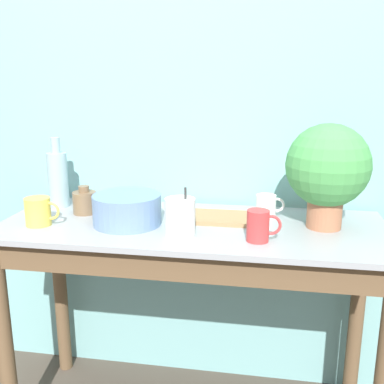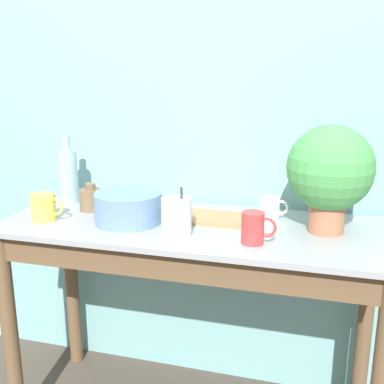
{
  "view_description": "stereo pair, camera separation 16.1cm",
  "coord_description": "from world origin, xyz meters",
  "px_view_note": "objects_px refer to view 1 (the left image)",
  "views": [
    {
      "loc": [
        0.26,
        -1.26,
        1.35
      ],
      "look_at": [
        0.0,
        0.28,
        0.96
      ],
      "focal_mm": 42.0,
      "sensor_mm": 36.0,
      "label": 1
    },
    {
      "loc": [
        0.42,
        -1.23,
        1.35
      ],
      "look_at": [
        0.0,
        0.28,
        0.96
      ],
      "focal_mm": 42.0,
      "sensor_mm": 36.0,
      "label": 2
    }
  ],
  "objects_px": {
    "potted_plant": "(328,168)",
    "mug_red": "(259,226)",
    "bottle_tall": "(58,178)",
    "utensil_cup": "(180,217)",
    "bowl_wash_large": "(127,209)",
    "mug_yellow": "(39,211)",
    "mug_white": "(267,205)",
    "bottle_short": "(85,202)",
    "bowl_small_steel": "(126,202)",
    "tray_board": "(214,217)"
  },
  "relations": [
    {
      "from": "potted_plant",
      "to": "mug_red",
      "type": "distance_m",
      "value": 0.33
    },
    {
      "from": "bottle_tall",
      "to": "utensil_cup",
      "type": "bearing_deg",
      "value": -25.39
    },
    {
      "from": "bowl_wash_large",
      "to": "mug_yellow",
      "type": "relative_size",
      "value": 1.92
    },
    {
      "from": "mug_red",
      "to": "bottle_tall",
      "type": "bearing_deg",
      "value": 161.34
    },
    {
      "from": "mug_red",
      "to": "mug_white",
      "type": "relative_size",
      "value": 1.03
    },
    {
      "from": "bottle_short",
      "to": "bowl_small_steel",
      "type": "height_order",
      "value": "bottle_short"
    },
    {
      "from": "utensil_cup",
      "to": "bottle_short",
      "type": "bearing_deg",
      "value": 155.57
    },
    {
      "from": "bowl_wash_large",
      "to": "mug_yellow",
      "type": "xyz_separation_m",
      "value": [
        -0.31,
        -0.06,
        -0.0
      ]
    },
    {
      "from": "bottle_tall",
      "to": "mug_yellow",
      "type": "distance_m",
      "value": 0.26
    },
    {
      "from": "bowl_small_steel",
      "to": "bottle_short",
      "type": "bearing_deg",
      "value": -142.34
    },
    {
      "from": "mug_yellow",
      "to": "utensil_cup",
      "type": "distance_m",
      "value": 0.53
    },
    {
      "from": "potted_plant",
      "to": "bottle_tall",
      "type": "xyz_separation_m",
      "value": [
        -1.05,
        0.1,
        -0.1
      ]
    },
    {
      "from": "mug_red",
      "to": "bowl_small_steel",
      "type": "height_order",
      "value": "mug_red"
    },
    {
      "from": "bottle_tall",
      "to": "mug_red",
      "type": "relative_size",
      "value": 2.55
    },
    {
      "from": "bottle_short",
      "to": "mug_yellow",
      "type": "xyz_separation_m",
      "value": [
        -0.11,
        -0.17,
        0.0
      ]
    },
    {
      "from": "bottle_short",
      "to": "mug_yellow",
      "type": "distance_m",
      "value": 0.2
    },
    {
      "from": "bowl_wash_large",
      "to": "mug_red",
      "type": "xyz_separation_m",
      "value": [
        0.48,
        -0.1,
        -0.0
      ]
    },
    {
      "from": "mug_white",
      "to": "bowl_small_steel",
      "type": "bearing_deg",
      "value": 178.04
    },
    {
      "from": "mug_white",
      "to": "potted_plant",
      "type": "bearing_deg",
      "value": -28.16
    },
    {
      "from": "bowl_small_steel",
      "to": "mug_yellow",
      "type": "bearing_deg",
      "value": -131.61
    },
    {
      "from": "utensil_cup",
      "to": "tray_board",
      "type": "distance_m",
      "value": 0.22
    },
    {
      "from": "mug_yellow",
      "to": "bowl_small_steel",
      "type": "xyz_separation_m",
      "value": [
        0.24,
        0.27,
        -0.03
      ]
    },
    {
      "from": "mug_red",
      "to": "tray_board",
      "type": "height_order",
      "value": "mug_red"
    },
    {
      "from": "mug_white",
      "to": "mug_yellow",
      "type": "bearing_deg",
      "value": -162.74
    },
    {
      "from": "potted_plant",
      "to": "tray_board",
      "type": "xyz_separation_m",
      "value": [
        -0.4,
        0.03,
        -0.21
      ]
    },
    {
      "from": "bottle_short",
      "to": "tray_board",
      "type": "xyz_separation_m",
      "value": [
        0.51,
        0.0,
        -0.04
      ]
    },
    {
      "from": "bottle_short",
      "to": "tray_board",
      "type": "height_order",
      "value": "bottle_short"
    },
    {
      "from": "mug_yellow",
      "to": "mug_red",
      "type": "xyz_separation_m",
      "value": [
        0.79,
        -0.04,
        0.0
      ]
    },
    {
      "from": "bottle_tall",
      "to": "mug_white",
      "type": "xyz_separation_m",
      "value": [
        0.85,
        0.01,
        -0.08
      ]
    },
    {
      "from": "bowl_wash_large",
      "to": "bowl_small_steel",
      "type": "height_order",
      "value": "bowl_wash_large"
    },
    {
      "from": "bowl_wash_large",
      "to": "mug_red",
      "type": "bearing_deg",
      "value": -11.9
    },
    {
      "from": "bottle_tall",
      "to": "bowl_wash_large",
      "type": "bearing_deg",
      "value": -27.07
    },
    {
      "from": "bowl_small_steel",
      "to": "bowl_wash_large",
      "type": "bearing_deg",
      "value": -71.21
    },
    {
      "from": "mug_red",
      "to": "tray_board",
      "type": "bearing_deg",
      "value": 129.94
    },
    {
      "from": "mug_white",
      "to": "utensil_cup",
      "type": "relative_size",
      "value": 0.65
    },
    {
      "from": "bottle_tall",
      "to": "mug_yellow",
      "type": "height_order",
      "value": "bottle_tall"
    },
    {
      "from": "bottle_short",
      "to": "utensil_cup",
      "type": "bearing_deg",
      "value": -24.43
    },
    {
      "from": "potted_plant",
      "to": "bowl_wash_large",
      "type": "bearing_deg",
      "value": -173.59
    },
    {
      "from": "tray_board",
      "to": "mug_yellow",
      "type": "bearing_deg",
      "value": -164.57
    },
    {
      "from": "bowl_wash_large",
      "to": "mug_white",
      "type": "distance_m",
      "value": 0.53
    },
    {
      "from": "bottle_tall",
      "to": "mug_yellow",
      "type": "bearing_deg",
      "value": -81.18
    },
    {
      "from": "bottle_short",
      "to": "bottle_tall",
      "type": "bearing_deg",
      "value": 151.88
    },
    {
      "from": "mug_red",
      "to": "bowl_wash_large",
      "type": "bearing_deg",
      "value": 168.1
    },
    {
      "from": "bowl_small_steel",
      "to": "tray_board",
      "type": "relative_size",
      "value": 0.43
    },
    {
      "from": "bottle_tall",
      "to": "mug_red",
      "type": "height_order",
      "value": "bottle_tall"
    },
    {
      "from": "potted_plant",
      "to": "mug_yellow",
      "type": "relative_size",
      "value": 2.87
    },
    {
      "from": "bottle_tall",
      "to": "potted_plant",
      "type": "bearing_deg",
      "value": -5.41
    },
    {
      "from": "mug_red",
      "to": "utensil_cup",
      "type": "bearing_deg",
      "value": 177.46
    },
    {
      "from": "bowl_small_steel",
      "to": "tray_board",
      "type": "xyz_separation_m",
      "value": [
        0.37,
        -0.1,
        -0.02
      ]
    },
    {
      "from": "bottle_tall",
      "to": "utensil_cup",
      "type": "height_order",
      "value": "bottle_tall"
    }
  ]
}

